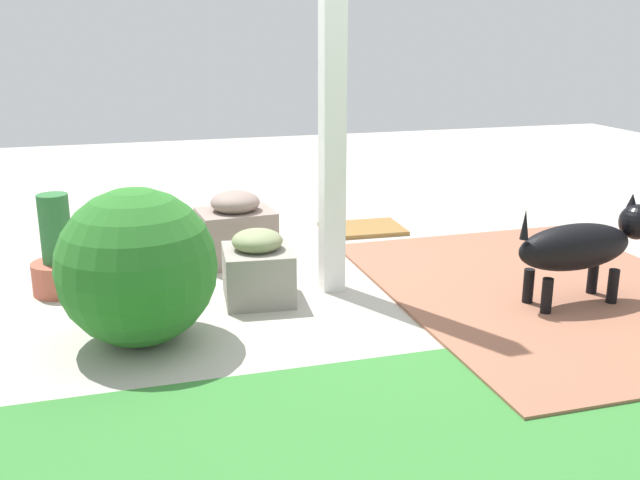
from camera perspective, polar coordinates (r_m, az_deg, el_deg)
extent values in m
plane|color=#B1AB9E|center=(4.32, 3.14, -3.30)|extent=(12.00, 12.00, 0.00)
cube|color=#965F47|center=(4.33, 17.57, -3.86)|extent=(1.80, 2.40, 0.02)
cube|color=white|center=(3.95, 0.99, 14.15)|extent=(0.12, 0.12, 2.60)
cube|color=gray|center=(4.66, -6.58, 0.27)|extent=(0.49, 0.40, 0.34)
ellipsoid|color=gray|center=(4.60, -6.67, 2.96)|extent=(0.31, 0.31, 0.14)
cube|color=gray|center=(4.01, -4.88, -2.71)|extent=(0.40, 0.43, 0.29)
ellipsoid|color=gray|center=(3.95, -4.94, -0.06)|extent=(0.28, 0.28, 0.12)
sphere|color=#2B6F26|center=(3.49, -14.14, -2.08)|extent=(0.75, 0.75, 0.75)
cylinder|color=#B45743|center=(4.37, -19.68, -2.77)|extent=(0.31, 0.31, 0.18)
cylinder|color=#2E6936|center=(4.29, -20.04, 0.84)|extent=(0.17, 0.17, 0.39)
ellipsoid|color=black|center=(4.08, 19.33, -0.52)|extent=(0.70, 0.27, 0.25)
sphere|color=black|center=(4.31, 23.60, 1.31)|extent=(0.19, 0.19, 0.19)
cone|color=black|center=(4.33, 23.28, 2.86)|extent=(0.06, 0.06, 0.08)
cylinder|color=black|center=(4.34, 20.58, -2.84)|extent=(0.06, 0.06, 0.21)
cylinder|color=black|center=(4.22, 21.96, -3.49)|extent=(0.06, 0.06, 0.21)
cylinder|color=black|center=(4.08, 16.01, -3.59)|extent=(0.06, 0.06, 0.21)
cylinder|color=black|center=(3.96, 17.35, -4.31)|extent=(0.06, 0.06, 0.21)
cone|color=black|center=(3.84, 15.77, 1.20)|extent=(0.05, 0.05, 0.16)
cube|color=olive|center=(5.40, 3.34, 0.90)|extent=(0.60, 0.46, 0.03)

